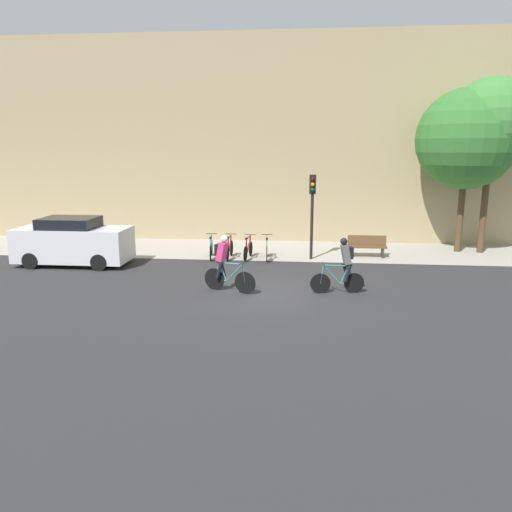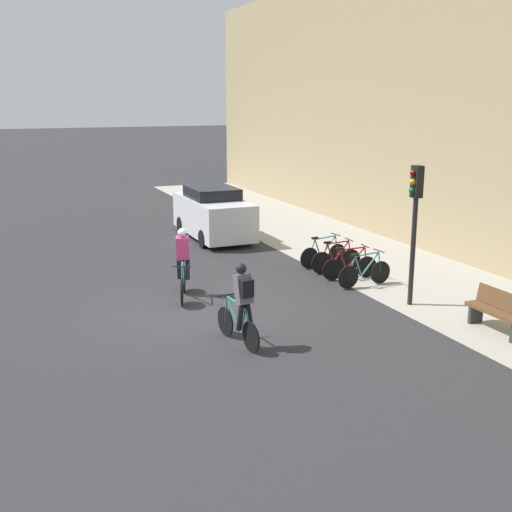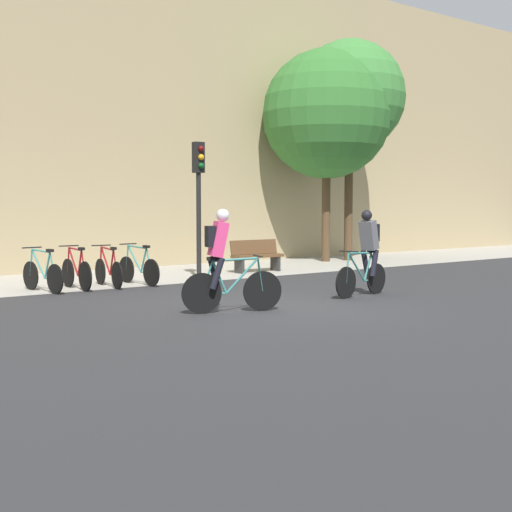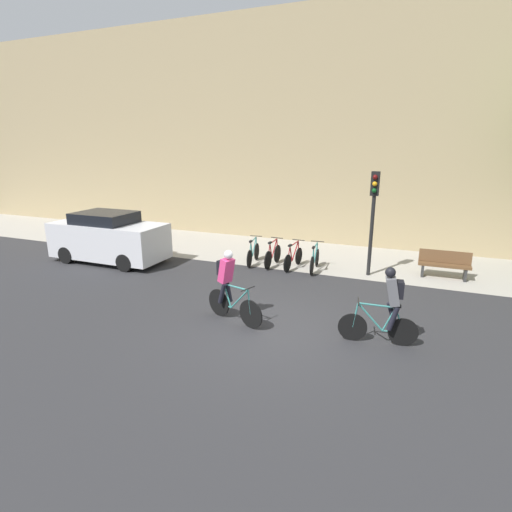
# 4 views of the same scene
# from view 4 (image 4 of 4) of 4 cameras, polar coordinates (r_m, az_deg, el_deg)

# --- Properties ---
(ground) EXTENTS (200.00, 200.00, 0.00)m
(ground) POSITION_cam_4_polar(r_m,az_deg,el_deg) (9.64, 2.17, -10.35)
(ground) COLOR #2B2B2D
(kerb_strip) EXTENTS (44.00, 4.50, 0.01)m
(kerb_strip) POSITION_cam_4_polar(r_m,az_deg,el_deg) (15.77, 10.59, -0.19)
(kerb_strip) COLOR #A39E93
(kerb_strip) RESTS_ON ground
(building_facade) EXTENTS (44.00, 0.60, 9.67)m
(building_facade) POSITION_cam_4_polar(r_m,az_deg,el_deg) (17.72, 13.18, 17.19)
(building_facade) COLOR tan
(building_facade) RESTS_ON ground
(cyclist_pink) EXTENTS (1.71, 0.69, 1.79)m
(cyclist_pink) POSITION_cam_4_polar(r_m,az_deg,el_deg) (9.79, -3.92, -3.97)
(cyclist_pink) COLOR black
(cyclist_pink) RESTS_ON ground
(cyclist_grey) EXTENTS (1.69, 0.52, 1.76)m
(cyclist_grey) POSITION_cam_4_polar(r_m,az_deg,el_deg) (9.03, 18.40, -6.48)
(cyclist_grey) COLOR black
(cyclist_grey) RESTS_ON ground
(parked_bike_0) EXTENTS (0.46, 1.66, 0.95)m
(parked_bike_0) POSITION_cam_4_polar(r_m,az_deg,el_deg) (14.64, -0.41, 0.42)
(parked_bike_0) COLOR black
(parked_bike_0) RESTS_ON ground
(parked_bike_1) EXTENTS (0.46, 1.60, 0.96)m
(parked_bike_1) POSITION_cam_4_polar(r_m,az_deg,el_deg) (14.37, 2.42, 0.14)
(parked_bike_1) COLOR black
(parked_bike_1) RESTS_ON ground
(parked_bike_2) EXTENTS (0.46, 1.66, 0.94)m
(parked_bike_2) POSITION_cam_4_polar(r_m,az_deg,el_deg) (14.15, 5.35, -0.22)
(parked_bike_2) COLOR black
(parked_bike_2) RESTS_ON ground
(parked_bike_3) EXTENTS (0.46, 1.69, 0.95)m
(parked_bike_3) POSITION_cam_4_polar(r_m,az_deg,el_deg) (13.95, 8.38, -0.51)
(parked_bike_3) COLOR black
(parked_bike_3) RESTS_ON ground
(traffic_light_pole) EXTENTS (0.26, 0.30, 3.42)m
(traffic_light_pole) POSITION_cam_4_polar(r_m,az_deg,el_deg) (13.41, 16.44, 7.07)
(traffic_light_pole) COLOR black
(traffic_light_pole) RESTS_ON ground
(bench) EXTENTS (1.59, 0.44, 0.89)m
(bench) POSITION_cam_4_polar(r_m,az_deg,el_deg) (14.39, 25.31, -1.06)
(bench) COLOR brown
(bench) RESTS_ON ground
(parked_car) EXTENTS (4.30, 1.84, 1.85)m
(parked_car) POSITION_cam_4_polar(r_m,az_deg,el_deg) (15.77, -20.28, 2.45)
(parked_car) COLOR silver
(parked_car) RESTS_ON ground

